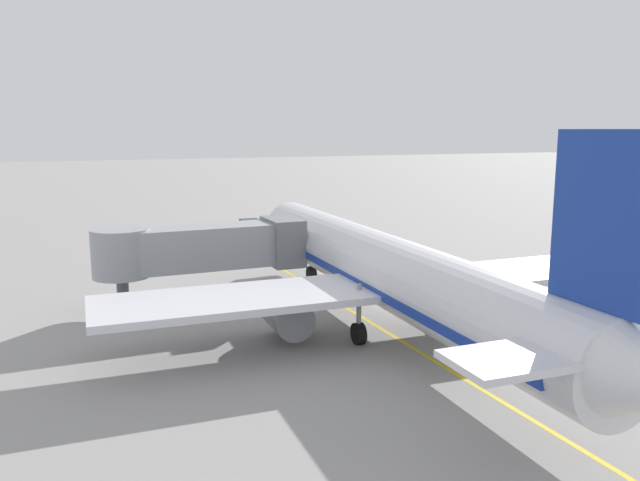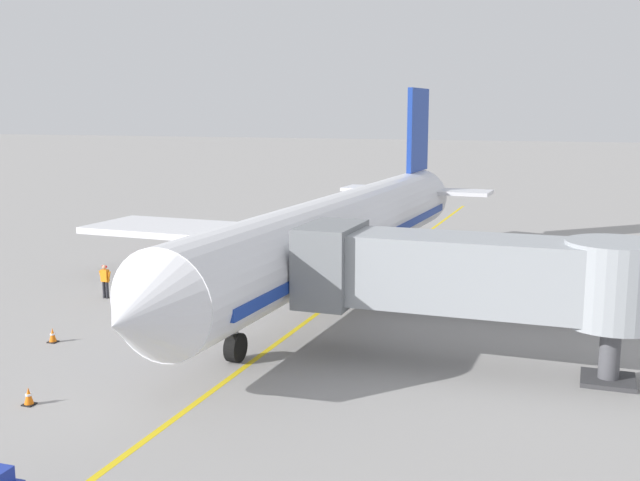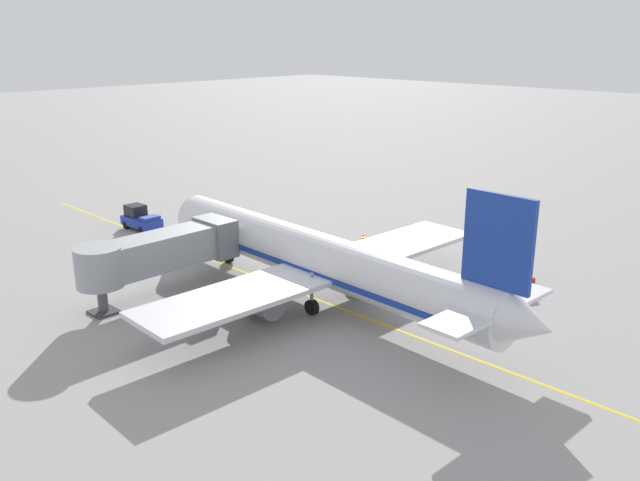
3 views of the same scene
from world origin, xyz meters
The scene contains 14 objects.
ground_plane centered at (0.00, 0.00, 0.00)m, with size 400.00×400.00×0.00m, color gray.
gate_lead_in_line centered at (0.00, 0.00, 0.00)m, with size 0.24×80.00×0.01m, color gold.
parked_airliner centered at (0.15, -2.18, 3.19)m, with size 30.17×37.30×10.63m.
jet_bridge centered at (-7.65, 6.96, 3.45)m, with size 12.76×3.50×4.98m.
pushback_tractor centered at (0.78, 23.80, 1.10)m, with size 2.32×4.46×2.40m.
baggage_tug_lead centered at (13.20, -11.38, 0.71)m, with size 2.09×2.77×1.62m.
baggage_cart_front centered at (7.90, -2.54, 0.95)m, with size 1.81×2.98×1.58m.
baggage_cart_second_in_train centered at (7.82, -5.43, 0.95)m, with size 1.81×2.98×1.58m.
ground_crew_wing_walker centered at (10.88, 2.72, 0.95)m, with size 0.73×0.28×1.69m.
ground_crew_loader centered at (11.22, -0.74, 0.95)m, with size 0.54×0.61×1.69m.
ground_crew_marshaller centered at (5.73, 4.30, 0.95)m, with size 0.51×0.63×1.69m.
safety_cone_nose_left centered at (8.55, 9.61, 0.29)m, with size 0.36×0.36×0.59m.
safety_cone_nose_right centered at (4.91, 15.31, 0.29)m, with size 0.36×0.36×0.59m.
safety_cone_wing_tip centered at (4.42, 6.91, 0.29)m, with size 0.36×0.36×0.59m.
Camera 3 is at (-32.93, -34.79, 19.08)m, focal length 37.44 mm.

